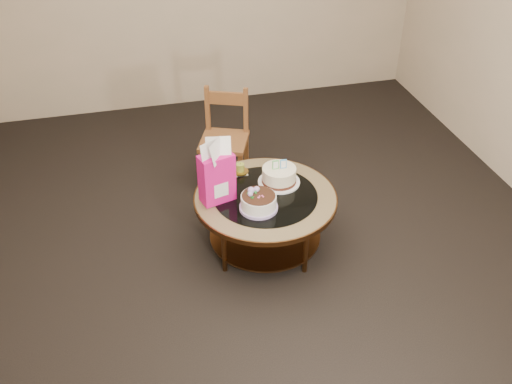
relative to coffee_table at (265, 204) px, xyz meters
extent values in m
plane|color=black|center=(0.00, 0.00, -0.38)|extent=(5.00, 5.00, 0.00)
cylinder|color=brown|center=(0.35, 0.20, -0.17)|extent=(0.04, 0.04, 0.42)
cylinder|color=brown|center=(-0.20, 0.35, -0.17)|extent=(0.04, 0.04, 0.42)
cylinder|color=brown|center=(-0.35, -0.20, -0.17)|extent=(0.04, 0.04, 0.42)
cylinder|color=brown|center=(0.20, -0.35, -0.17)|extent=(0.04, 0.04, 0.42)
cylinder|color=brown|center=(0.00, 0.00, -0.28)|extent=(0.82, 0.82, 0.02)
cylinder|color=brown|center=(0.00, 0.00, 0.05)|extent=(1.02, 1.02, 0.04)
cylinder|color=#8E754E|center=(0.00, 0.00, 0.07)|extent=(1.00, 1.00, 0.01)
cylinder|color=black|center=(0.00, 0.00, 0.08)|extent=(0.74, 0.74, 0.01)
cylinder|color=#AC92CF|center=(-0.09, -0.14, 0.09)|extent=(0.27, 0.27, 0.02)
cylinder|color=silver|center=(-0.09, -0.14, 0.13)|extent=(0.24, 0.24, 0.11)
cylinder|color=black|center=(-0.09, -0.14, 0.19)|extent=(0.23, 0.23, 0.01)
sphere|color=#AC92CF|center=(-0.13, -0.10, 0.21)|extent=(0.05, 0.05, 0.05)
sphere|color=#AC92CF|center=(-0.09, -0.09, 0.21)|extent=(0.04, 0.04, 0.04)
sphere|color=#AC92CF|center=(-0.14, -0.13, 0.21)|extent=(0.04, 0.04, 0.04)
cone|color=#1D6D24|center=(-0.10, -0.12, 0.20)|extent=(0.02, 0.03, 0.02)
cone|color=#1D6D24|center=(-0.15, -0.10, 0.20)|extent=(0.04, 0.03, 0.02)
cone|color=#1D6D24|center=(-0.07, -0.08, 0.20)|extent=(0.04, 0.03, 0.02)
cone|color=#1D6D24|center=(-0.13, -0.16, 0.20)|extent=(0.04, 0.03, 0.02)
cylinder|color=white|center=(0.14, 0.13, 0.09)|extent=(0.31, 0.31, 0.01)
cylinder|color=#451F13|center=(0.14, 0.13, 0.10)|extent=(0.25, 0.25, 0.02)
cylinder|color=white|center=(0.14, 0.13, 0.16)|extent=(0.25, 0.25, 0.09)
cube|color=#4FB955|center=(0.11, 0.13, 0.24)|extent=(0.05, 0.01, 0.07)
cube|color=white|center=(0.11, 0.13, 0.24)|extent=(0.04, 0.01, 0.06)
cube|color=#45A0EC|center=(0.16, 0.13, 0.24)|extent=(0.05, 0.01, 0.07)
cube|color=white|center=(0.16, 0.13, 0.24)|extent=(0.04, 0.01, 0.06)
cube|color=#D31380|center=(-0.34, 0.03, 0.26)|extent=(0.26, 0.19, 0.36)
cube|color=white|center=(-0.34, 0.03, 0.20)|extent=(0.14, 0.15, 0.11)
cube|color=#F2C963|center=(-0.11, 0.32, 0.08)|extent=(0.10, 0.10, 0.01)
cylinder|color=gold|center=(-0.11, 0.32, 0.09)|extent=(0.12, 0.12, 0.01)
cylinder|color=olive|center=(-0.11, 0.32, 0.13)|extent=(0.06, 0.06, 0.06)
cylinder|color=black|center=(-0.11, 0.32, 0.16)|extent=(0.00, 0.00, 0.01)
cube|color=brown|center=(-0.12, 0.89, 0.03)|extent=(0.49, 0.49, 0.04)
cube|color=brown|center=(-0.33, 0.80, -0.18)|extent=(0.05, 0.05, 0.41)
cube|color=brown|center=(-0.03, 0.68, -0.18)|extent=(0.05, 0.05, 0.41)
cube|color=brown|center=(-0.21, 1.10, -0.18)|extent=(0.05, 0.05, 0.41)
cube|color=brown|center=(0.09, 0.98, -0.18)|extent=(0.05, 0.05, 0.41)
cube|color=brown|center=(-0.21, 1.10, 0.24)|extent=(0.05, 0.05, 0.41)
cube|color=brown|center=(0.09, 0.98, 0.24)|extent=(0.05, 0.05, 0.41)
cube|color=brown|center=(-0.06, 1.04, 0.34)|extent=(0.31, 0.15, 0.11)
camera|label=1|loc=(-0.86, -3.15, 2.44)|focal=40.00mm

